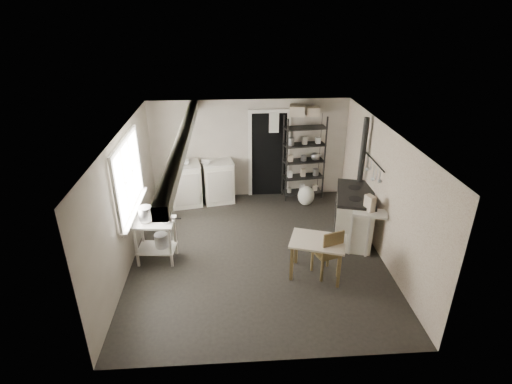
{
  "coord_description": "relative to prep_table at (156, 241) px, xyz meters",
  "views": [
    {
      "loc": [
        -0.45,
        -6.22,
        4.2
      ],
      "look_at": [
        0.0,
        0.3,
        1.1
      ],
      "focal_mm": 28.0,
      "sensor_mm": 36.0,
      "label": 1
    }
  ],
  "objects": [
    {
      "name": "table_cup",
      "position": [
        2.95,
        -0.7,
        0.4
      ],
      "size": [
        0.12,
        0.12,
        0.09
      ],
      "primitive_type": "imported",
      "rotation": [
        0.0,
        0.0,
        -0.33
      ],
      "color": "white",
      "rests_on": "work_table"
    },
    {
      "name": "storage_box_a",
      "position": [
        2.84,
        2.44,
        1.61
      ],
      "size": [
        0.37,
        0.33,
        0.22
      ],
      "primitive_type": "cube",
      "rotation": [
        0.0,
        0.0,
        -0.15
      ],
      "color": "beige",
      "rests_on": "shelf_rack"
    },
    {
      "name": "flour_sack",
      "position": [
        3.05,
        1.97,
        -0.16
      ],
      "size": [
        0.38,
        0.32,
        0.46
      ],
      "primitive_type": "ellipsoid",
      "rotation": [
        0.0,
        0.0,
        -0.0
      ],
      "color": "beige",
      "rests_on": "ground"
    },
    {
      "name": "utensil_rail",
      "position": [
        3.99,
        0.71,
        1.15
      ],
      "size": [
        0.06,
        1.2,
        0.44
      ],
      "primitive_type": null,
      "color": "#AAA9AC",
      "rests_on": "wall_right"
    },
    {
      "name": "stovepipe",
      "position": [
        3.91,
        1.02,
        1.19
      ],
      "size": [
        0.12,
        0.12,
        1.51
      ],
      "primitive_type": null,
      "rotation": [
        0.0,
        0.0,
        0.03
      ],
      "color": "black",
      "rests_on": "stove"
    },
    {
      "name": "saucepan",
      "position": [
        0.24,
        -0.04,
        0.45
      ],
      "size": [
        0.2,
        0.2,
        0.1
      ],
      "primitive_type": "cylinder",
      "rotation": [
        0.0,
        0.0,
        -0.18
      ],
      "color": "#AAA9AC",
      "rests_on": "prep_table"
    },
    {
      "name": "shelf_jar",
      "position": [
        2.68,
        2.41,
        0.96
      ],
      "size": [
        0.1,
        0.1,
        0.17
      ],
      "primitive_type": "imported",
      "rotation": [
        0.0,
        0.0,
        -0.4
      ],
      "color": "white",
      "rests_on": "shelf_rack"
    },
    {
      "name": "floor",
      "position": [
        1.8,
        0.11,
        -0.4
      ],
      "size": [
        5.0,
        5.0,
        0.0
      ],
      "primitive_type": "plane",
      "color": "black",
      "rests_on": "ground"
    },
    {
      "name": "stove",
      "position": [
        3.69,
        0.52,
        0.04
      ],
      "size": [
        0.99,
        1.37,
        0.97
      ],
      "primitive_type": null,
      "rotation": [
        0.0,
        0.0,
        -0.26
      ],
      "color": "silver",
      "rests_on": "ground"
    },
    {
      "name": "wall_front",
      "position": [
        1.8,
        -2.39,
        0.75
      ],
      "size": [
        4.5,
        0.02,
        2.3
      ],
      "primitive_type": "cube",
      "color": "#ABA192",
      "rests_on": "ground"
    },
    {
      "name": "oats_box",
      "position": [
        3.74,
        -0.09,
        0.61
      ],
      "size": [
        0.17,
        0.22,
        0.28
      ],
      "primitive_type": "cube",
      "rotation": [
        0.0,
        0.0,
        0.35
      ],
      "color": "beige",
      "rests_on": "side_ledge"
    },
    {
      "name": "ceiling",
      "position": [
        1.8,
        0.11,
        1.9
      ],
      "size": [
        5.0,
        5.0,
        0.0
      ],
      "primitive_type": "plane",
      "rotation": [
        3.14,
        0.0,
        0.0
      ],
      "color": "silver",
      "rests_on": "wall_back"
    },
    {
      "name": "window",
      "position": [
        -0.42,
        0.31,
        1.1
      ],
      "size": [
        0.12,
        1.76,
        1.28
      ],
      "primitive_type": null,
      "color": "beige",
      "rests_on": "wall_left"
    },
    {
      "name": "wall_back",
      "position": [
        1.8,
        2.61,
        0.75
      ],
      "size": [
        4.5,
        0.02,
        2.3
      ],
      "primitive_type": "cube",
      "color": "#ABA192",
      "rests_on": "ground"
    },
    {
      "name": "storage_box_b",
      "position": [
        3.18,
        2.45,
        1.59
      ],
      "size": [
        0.31,
        0.29,
        0.19
      ],
      "primitive_type": "cube",
      "rotation": [
        0.0,
        0.0,
        -0.06
      ],
      "color": "beige",
      "rests_on": "shelf_rack"
    },
    {
      "name": "ceiling_beam",
      "position": [
        0.6,
        0.11,
        1.8
      ],
      "size": [
        0.18,
        5.0,
        0.18
      ],
      "primitive_type": null,
      "color": "beige",
      "rests_on": "ceiling"
    },
    {
      "name": "base_cabinets",
      "position": [
        0.69,
        2.29,
        0.06
      ],
      "size": [
        1.58,
        0.89,
        0.98
      ],
      "primitive_type": null,
      "rotation": [
        0.0,
        0.0,
        0.18
      ],
      "color": "silver",
      "rests_on": "ground"
    },
    {
      "name": "doorway",
      "position": [
        2.25,
        2.58,
        0.6
      ],
      "size": [
        0.96,
        0.1,
        2.08
      ],
      "primitive_type": null,
      "color": "beige",
      "rests_on": "ground"
    },
    {
      "name": "counter_cup",
      "position": [
        0.38,
        2.2,
        0.57
      ],
      "size": [
        0.17,
        0.17,
        0.1
      ],
      "primitive_type": "imported",
      "rotation": [
        0.0,
        0.0,
        0.31
      ],
      "color": "white",
      "rests_on": "base_cabinets"
    },
    {
      "name": "prep_table",
      "position": [
        0.0,
        0.0,
        0.0
      ],
      "size": [
        0.73,
        0.55,
        0.79
      ],
      "primitive_type": null,
      "rotation": [
        0.0,
        0.0,
        -0.09
      ],
      "color": "beige",
      "rests_on": "ground"
    },
    {
      "name": "mixing_bowl",
      "position": [
        0.8,
        2.21,
        0.56
      ],
      "size": [
        0.31,
        0.31,
        0.07
      ],
      "primitive_type": "imported",
      "rotation": [
        0.0,
        0.0,
        -0.1
      ],
      "color": "white",
      "rests_on": "base_cabinets"
    },
    {
      "name": "chair",
      "position": [
        2.9,
        -0.61,
        0.08
      ],
      "size": [
        0.49,
        0.5,
        0.91
      ],
      "primitive_type": null,
      "rotation": [
        0.0,
        0.0,
        0.33
      ],
      "color": "brown",
      "rests_on": "ground"
    },
    {
      "name": "floor_crock",
      "position": [
        3.14,
        -0.1,
        -0.33
      ],
      "size": [
        0.14,
        0.14,
        0.14
      ],
      "primitive_type": "cylinder",
      "rotation": [
        0.0,
        0.0,
        0.31
      ],
      "color": "white",
      "rests_on": "ground"
    },
    {
      "name": "work_table",
      "position": [
        2.75,
        -0.62,
        -0.02
      ],
      "size": [
        1.04,
        0.87,
        0.68
      ],
      "primitive_type": null,
      "rotation": [
        0.0,
        0.0,
        -0.32
      ],
      "color": "beige",
      "rests_on": "ground"
    },
    {
      "name": "wallpaper_panel",
      "position": [
        4.04,
        0.11,
        0.75
      ],
      "size": [
        0.01,
        5.0,
        2.3
      ],
      "primitive_type": null,
      "color": "beige",
      "rests_on": "wall_right"
    },
    {
      "name": "stockpot",
      "position": [
        -0.13,
        0.01,
        0.54
      ],
      "size": [
        0.26,
        0.26,
        0.25
      ],
      "primitive_type": "cylinder",
      "rotation": [
        0.0,
        0.0,
        -0.14
      ],
      "color": "#AAA9AC",
      "rests_on": "prep_table"
    },
    {
      "name": "shelf_rack",
      "position": [
        3.04,
        2.41,
        0.55
      ],
      "size": [
        0.97,
        0.48,
        1.96
      ],
      "primitive_type": null,
      "rotation": [
        0.0,
        0.0,
        0.13
      ],
      "color": "black",
      "rests_on": "ground"
    },
    {
      "name": "wall_right",
      "position": [
        4.05,
        0.11,
        0.75
      ],
      "size": [
        0.02,
        5.0,
        2.3
      ],
      "primitive_type": "cube",
      "color": "#ABA192",
      "rests_on": "ground"
    },
    {
      "name": "wall_left",
      "position": [
        -0.45,
        0.11,
        0.75
      ],
      "size": [
        0.02,
        5.0,
        2.3
      ],
      "primitive_type": "cube",
      "color": "#ABA192",
      "rests_on": "ground"
    },
    {
      "name": "side_ledge",
      "position": [
        3.75,
        -0.14,
        0.03
      ],
      "size": [
        0.67,
        0.49,
        0.92
      ],
      "primitive_type": null,
      "rotation": [
        0.0,
        0.0,
        -0.33
      ],
      "color": "beige",
      "rests_on": "ground"
    },
    {
      "name": "bucket",
      "position": [
        0.09,
        0.02,
        -0.02
      ],
      "size": [
        0.29,
        0.29,
        0.26
      ],
      "primitive_type": "cylinder",
      "rotation": [
        0.0,
        0.0,
        -0.29
      ],
      "color": "#AAA9AC",
      "rests_on": "prep_table"
    }
  ]
}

